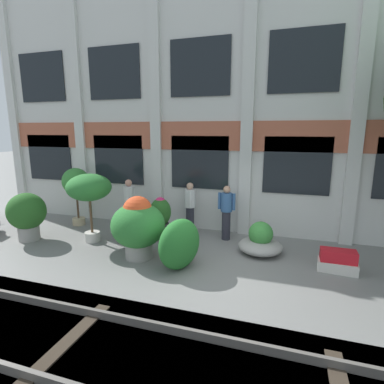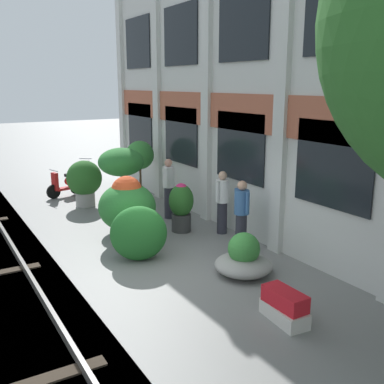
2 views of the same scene
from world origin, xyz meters
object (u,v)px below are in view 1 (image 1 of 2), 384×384
resident_by_doorway (129,204)px  topiary_hedge (180,244)px  potted_plant_square_trough (338,261)px  resident_watching_tracks (190,206)px  resident_near_plants (226,211)px  potted_plant_stone_basin (138,225)px  potted_plant_terracotta_small (89,189)px  potted_plant_fluted_column (27,214)px  potted_plant_low_pan (76,184)px  potted_plant_wide_bowl (260,242)px  potted_plant_glazed_jar (161,215)px

resident_by_doorway → topiary_hedge: (2.48, -2.06, -0.32)m
potted_plant_square_trough → resident_watching_tracks: size_ratio=0.55×
resident_near_plants → potted_plant_stone_basin: bearing=-42.0°
potted_plant_terracotta_small → potted_plant_fluted_column: bearing=-165.4°
resident_near_plants → potted_plant_square_trough: bearing=67.5°
potted_plant_square_trough → resident_near_plants: size_ratio=0.54×
topiary_hedge → potted_plant_square_trough: bearing=14.7°
potted_plant_low_pan → potted_plant_terracotta_small: potted_plant_terracotta_small is taller
potted_plant_stone_basin → potted_plant_fluted_column: bearing=177.7°
potted_plant_wide_bowl → potted_plant_terracotta_small: bearing=-173.0°
potted_plant_glazed_jar → potted_plant_terracotta_small: potted_plant_terracotta_small is taller
resident_watching_tracks → topiary_hedge: resident_watching_tracks is taller
potted_plant_glazed_jar → resident_by_doorway: size_ratio=0.74×
potted_plant_stone_basin → topiary_hedge: (1.23, -0.26, -0.28)m
topiary_hedge → potted_plant_fluted_column: bearing=175.3°
potted_plant_low_pan → resident_by_doorway: (2.08, -0.07, -0.54)m
potted_plant_low_pan → potted_plant_square_trough: potted_plant_low_pan is taller
resident_near_plants → potted_plant_fluted_column: bearing=-70.3°
resident_by_doorway → resident_watching_tracks: resident_by_doorway is taller
potted_plant_glazed_jar → potted_plant_low_pan: 3.40m
potted_plant_glazed_jar → potted_plant_fluted_column: 3.99m
potted_plant_stone_basin → potted_plant_terracotta_small: bearing=161.2°
potted_plant_wide_bowl → potted_plant_glazed_jar: bearing=174.9°
potted_plant_glazed_jar → potted_plant_square_trough: (4.88, -0.84, -0.46)m
potted_plant_square_trough → resident_watching_tracks: (-4.19, 1.66, 0.62)m
potted_plant_fluted_column → topiary_hedge: size_ratio=1.17×
potted_plant_stone_basin → resident_near_plants: resident_near_plants is taller
potted_plant_terracotta_small → topiary_hedge: (3.12, -0.91, -0.97)m
potted_plant_low_pan → potted_plant_fluted_column: (-0.45, -1.72, -0.64)m
potted_plant_square_trough → potted_plant_terracotta_small: bearing=-179.7°
potted_plant_stone_basin → resident_near_plants: (1.91, 2.00, -0.00)m
potted_plant_square_trough → resident_watching_tracks: resident_watching_tracks is taller
potted_plant_terracotta_small → potted_plant_square_trough: bearing=0.3°
potted_plant_stone_basin → potted_plant_wide_bowl: 3.31m
potted_plant_low_pan → resident_by_doorway: 2.15m
potted_plant_terracotta_small → potted_plant_square_trough: (6.73, 0.04, -1.33)m
resident_near_plants → topiary_hedge: resident_near_plants is taller
potted_plant_wide_bowl → topiary_hedge: bearing=-139.6°
potted_plant_low_pan → resident_by_doorway: bearing=-1.9°
potted_plant_low_pan → resident_watching_tracks: (3.98, 0.47, -0.59)m
potted_plant_terracotta_small → potted_plant_fluted_column: 2.09m
potted_plant_wide_bowl → resident_by_doorway: 4.33m
resident_watching_tracks → resident_near_plants: resident_near_plants is taller
potted_plant_low_pan → resident_watching_tracks: 4.05m
potted_plant_terracotta_small → resident_near_plants: (3.80, 1.36, -0.69)m
potted_plant_square_trough → resident_by_doorway: (-6.09, 1.12, 0.68)m
potted_plant_low_pan → topiary_hedge: (4.56, -2.13, -0.85)m
potted_plant_low_pan → resident_near_plants: 5.27m
potted_plant_stone_basin → potted_plant_square_trough: (4.84, 0.68, -0.64)m
potted_plant_terracotta_small → potted_plant_fluted_column: potted_plant_terracotta_small is taller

